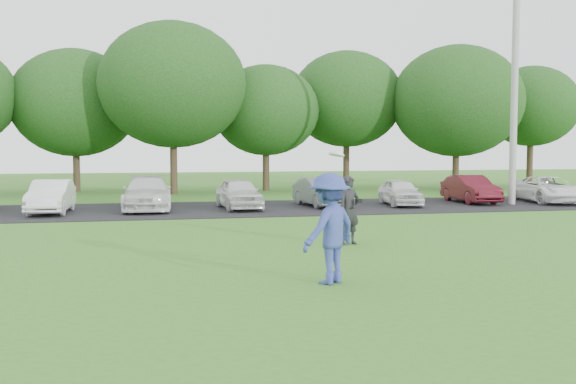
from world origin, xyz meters
TOP-DOWN VIEW (x-y plane):
  - ground at (0.00, 0.00)m, footprint 100.00×100.00m
  - parking_lot at (0.00, 13.00)m, footprint 32.00×6.50m
  - utility_pole at (11.32, 12.33)m, footprint 0.28×0.28m
  - frisbee_player at (-0.18, -0.73)m, footprint 1.42×1.30m
  - camera_bystander at (1.51, 3.46)m, footprint 0.71×0.59m
  - parked_cars at (-0.33, 12.95)m, footprint 28.73×4.66m
  - tree_row at (1.51, 22.76)m, footprint 42.39×9.85m

SIDE VIEW (x-z plane):
  - ground at x=0.00m, z-range 0.00..0.00m
  - parking_lot at x=0.00m, z-range 0.00..0.03m
  - parked_cars at x=-0.33m, z-range -0.01..1.23m
  - camera_bystander at x=1.51m, z-range 0.00..1.67m
  - frisbee_player at x=-0.18m, z-range -0.18..2.11m
  - utility_pole at x=11.32m, z-range 0.00..9.79m
  - tree_row at x=1.51m, z-range 0.59..9.23m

